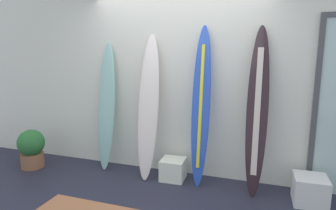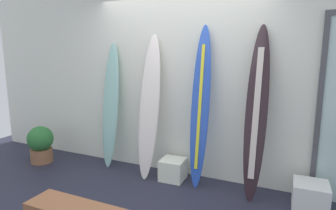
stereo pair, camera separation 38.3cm
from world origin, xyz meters
name	(u,v)px [view 2 (the right image)]	position (x,y,z in m)	size (l,w,h in m)	color
wall_back	(182,77)	(0.00, 1.30, 1.40)	(7.20, 0.20, 2.80)	silver
surfboard_seafoam	(111,106)	(-1.06, 1.03, 0.94)	(0.29, 0.33, 1.90)	#8DC3BA
surfboard_ivory	(149,108)	(-0.35, 0.95, 0.99)	(0.32, 0.48, 2.00)	silver
surfboard_cobalt	(200,108)	(0.38, 0.98, 1.04)	(0.25, 0.38, 2.11)	blue
surfboard_charcoal	(256,113)	(1.09, 0.94, 1.04)	(0.26, 0.47, 2.09)	#2B1D23
display_block_left	(173,169)	(0.01, 0.94, 0.15)	(0.33, 0.33, 0.29)	white
display_block_center	(310,197)	(1.73, 0.83, 0.16)	(0.38, 0.38, 0.33)	silver
potted_plant	(41,143)	(-2.17, 0.65, 0.31)	(0.40, 0.40, 0.59)	#8C5C3F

